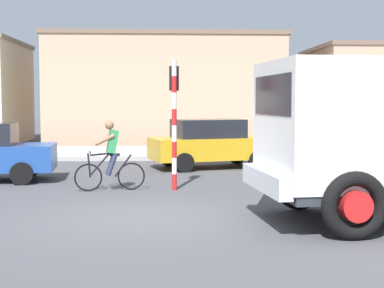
% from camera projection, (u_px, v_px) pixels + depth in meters
% --- Properties ---
extents(ground_plane, '(120.00, 120.00, 0.00)m').
position_uv_depth(ground_plane, '(135.00, 218.00, 10.73)').
color(ground_plane, '#4C4C51').
extents(sidewalk_far, '(80.00, 5.00, 0.16)m').
position_uv_depth(sidewalk_far, '(151.00, 153.00, 23.42)').
color(sidewalk_far, '#ADADA8').
rests_on(sidewalk_far, ground).
extents(cyclist, '(1.71, 0.56, 1.72)m').
position_uv_depth(cyclist, '(110.00, 156.00, 13.91)').
color(cyclist, black).
rests_on(cyclist, ground).
extents(traffic_light_pole, '(0.24, 0.43, 3.20)m').
position_uv_depth(traffic_light_pole, '(174.00, 106.00, 13.98)').
color(traffic_light_pole, red).
rests_on(traffic_light_pole, ground).
extents(car_white_mid, '(4.31, 2.73, 1.60)m').
position_uv_depth(car_white_mid, '(211.00, 143.00, 18.67)').
color(car_white_mid, gold).
rests_on(car_white_mid, ground).
extents(building_mid_block, '(12.08, 7.08, 5.59)m').
position_uv_depth(building_mid_block, '(165.00, 90.00, 30.56)').
color(building_mid_block, tan).
rests_on(building_mid_block, ground).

